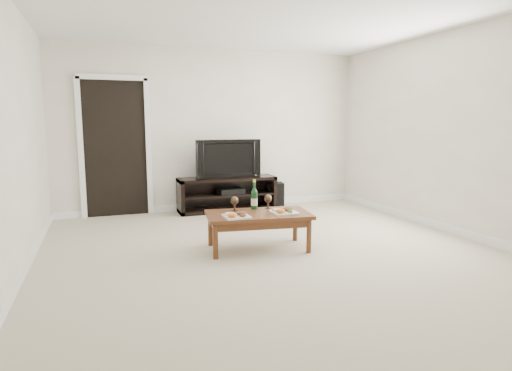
% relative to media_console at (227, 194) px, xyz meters
% --- Properties ---
extents(floor, '(5.50, 5.50, 0.00)m').
position_rel_media_console_xyz_m(floor, '(-0.14, -2.50, -0.28)').
color(floor, beige).
rests_on(floor, ground).
extents(back_wall, '(5.00, 0.04, 2.60)m').
position_rel_media_console_xyz_m(back_wall, '(-0.14, 0.27, 1.02)').
color(back_wall, beige).
rests_on(back_wall, ground).
extents(ceiling, '(5.00, 5.50, 0.04)m').
position_rel_media_console_xyz_m(ceiling, '(-0.14, -2.50, 2.35)').
color(ceiling, white).
rests_on(ceiling, back_wall).
extents(doorway, '(0.90, 0.02, 2.05)m').
position_rel_media_console_xyz_m(doorway, '(-1.69, 0.24, 0.75)').
color(doorway, black).
rests_on(doorway, ground).
extents(media_console, '(1.58, 0.45, 0.55)m').
position_rel_media_console_xyz_m(media_console, '(0.00, 0.00, 0.00)').
color(media_console, black).
rests_on(media_console, ground).
extents(television, '(1.06, 0.16, 0.61)m').
position_rel_media_console_xyz_m(television, '(0.00, 0.00, 0.58)').
color(television, black).
rests_on(television, media_console).
extents(av_receiver, '(0.41, 0.31, 0.08)m').
position_rel_media_console_xyz_m(av_receiver, '(0.06, -0.01, 0.05)').
color(av_receiver, black).
rests_on(av_receiver, media_console).
extents(subwoofer, '(0.32, 0.32, 0.41)m').
position_rel_media_console_xyz_m(subwoofer, '(0.87, 0.08, -0.07)').
color(subwoofer, black).
rests_on(subwoofer, ground).
extents(coffee_table, '(1.23, 0.78, 0.42)m').
position_rel_media_console_xyz_m(coffee_table, '(-0.26, -2.18, -0.07)').
color(coffee_table, brown).
rests_on(coffee_table, ground).
extents(plate_left, '(0.27, 0.27, 0.07)m').
position_rel_media_console_xyz_m(plate_left, '(-0.56, -2.30, 0.18)').
color(plate_left, white).
rests_on(plate_left, coffee_table).
extents(plate_right, '(0.27, 0.27, 0.07)m').
position_rel_media_console_xyz_m(plate_right, '(0.00, -2.29, 0.18)').
color(plate_right, white).
rests_on(plate_right, coffee_table).
extents(wine_bottle, '(0.07, 0.07, 0.35)m').
position_rel_media_console_xyz_m(wine_bottle, '(-0.23, -1.96, 0.32)').
color(wine_bottle, '#0E3516').
rests_on(wine_bottle, coffee_table).
extents(goblet_left, '(0.09, 0.09, 0.17)m').
position_rel_media_console_xyz_m(goblet_left, '(-0.48, -1.98, 0.23)').
color(goblet_left, '#3D2D21').
rests_on(goblet_left, coffee_table).
extents(goblet_right, '(0.09, 0.09, 0.17)m').
position_rel_media_console_xyz_m(goblet_right, '(-0.07, -1.98, 0.23)').
color(goblet_right, '#3D2D21').
rests_on(goblet_right, coffee_table).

